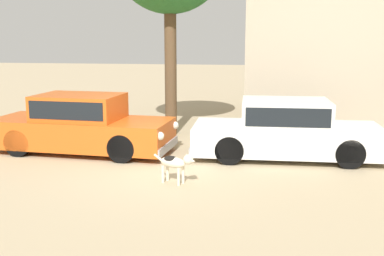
{
  "coord_description": "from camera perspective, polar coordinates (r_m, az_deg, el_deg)",
  "views": [
    {
      "loc": [
        2.24,
        -10.04,
        2.92
      ],
      "look_at": [
        0.64,
        0.2,
        0.9
      ],
      "focal_mm": 43.91,
      "sensor_mm": 36.0,
      "label": 1
    }
  ],
  "objects": [
    {
      "name": "ground_plane",
      "position": [
        10.7,
        -3.55,
        -4.84
      ],
      "size": [
        80.0,
        80.0,
        0.0
      ],
      "primitive_type": "plane",
      "color": "tan"
    },
    {
      "name": "parked_sedan_nearest",
      "position": [
        12.31,
        -13.29,
        0.48
      ],
      "size": [
        4.78,
        2.02,
        1.49
      ],
      "rotation": [
        0.0,
        0.0,
        -0.07
      ],
      "color": "#D15619",
      "rests_on": "ground_plane"
    },
    {
      "name": "parked_sedan_second",
      "position": [
        11.65,
        11.36,
        -0.16
      ],
      "size": [
        4.71,
        1.96,
        1.43
      ],
      "rotation": [
        0.0,
        0.0,
        0.03
      ],
      "color": "silver",
      "rests_on": "ground_plane"
    },
    {
      "name": "stray_dog_spotted",
      "position": [
        9.44,
        -2.02,
        -4.2
      ],
      "size": [
        0.94,
        0.46,
        0.68
      ],
      "rotation": [
        0.0,
        0.0,
        5.9
      ],
      "color": "beige",
      "rests_on": "ground_plane"
    }
  ]
}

